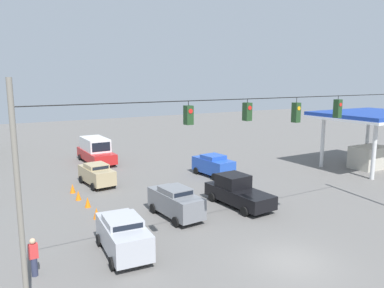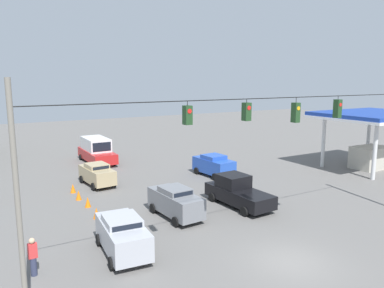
% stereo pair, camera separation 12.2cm
% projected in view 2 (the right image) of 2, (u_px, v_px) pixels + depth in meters
% --- Properties ---
extents(ground_plane, '(140.00, 140.00, 0.00)m').
position_uv_depth(ground_plane, '(291.00, 262.00, 18.21)').
color(ground_plane, '#605E5B').
extents(overhead_signal_span, '(23.52, 0.38, 8.87)m').
position_uv_depth(overhead_signal_span, '(273.00, 145.00, 18.78)').
color(overhead_signal_span, slate).
rests_on(overhead_signal_span, ground_plane).
extents(sedan_blue_oncoming_far, '(2.40, 4.33, 1.95)m').
position_uv_depth(sedan_blue_oncoming_far, '(214.00, 165.00, 34.36)').
color(sedan_blue_oncoming_far, '#234CB2').
rests_on(sedan_blue_oncoming_far, ground_plane).
extents(sedan_silver_parked_shoulder, '(2.36, 4.56, 1.95)m').
position_uv_depth(sedan_silver_parked_shoulder, '(123.00, 234.00, 18.98)').
color(sedan_silver_parked_shoulder, '#A8AAB2').
rests_on(sedan_silver_parked_shoulder, ground_plane).
extents(box_truck_red_withflow_deep, '(2.66, 6.69, 2.64)m').
position_uv_depth(box_truck_red_withflow_deep, '(96.00, 150.00, 39.82)').
color(box_truck_red_withflow_deep, red).
rests_on(box_truck_red_withflow_deep, ground_plane).
extents(sedan_grey_withflow_mid, '(2.17, 4.55, 1.97)m').
position_uv_depth(sedan_grey_withflow_mid, '(175.00, 202.00, 24.04)').
color(sedan_grey_withflow_mid, slate).
rests_on(sedan_grey_withflow_mid, ground_plane).
extents(sedan_tan_withflow_far, '(2.25, 4.35, 1.84)m').
position_uv_depth(sedan_tan_withflow_far, '(97.00, 174.00, 31.34)').
color(sedan_tan_withflow_far, tan).
rests_on(sedan_tan_withflow_far, ground_plane).
extents(pickup_truck_black_crossing_near, '(2.48, 5.56, 2.12)m').
position_uv_depth(pickup_truck_black_crossing_near, '(237.00, 192.00, 26.29)').
color(pickup_truck_black_crossing_near, black).
rests_on(pickup_truck_black_crossing_near, ground_plane).
extents(traffic_cone_nearest, '(0.42, 0.42, 0.72)m').
position_uv_depth(traffic_cone_nearest, '(118.00, 236.00, 20.45)').
color(traffic_cone_nearest, orange).
rests_on(traffic_cone_nearest, ground_plane).
extents(traffic_cone_second, '(0.42, 0.42, 0.72)m').
position_uv_depth(traffic_cone_second, '(106.00, 224.00, 22.14)').
color(traffic_cone_second, orange).
rests_on(traffic_cone_second, ground_plane).
extents(traffic_cone_third, '(0.42, 0.42, 0.72)m').
position_uv_depth(traffic_cone_third, '(96.00, 213.00, 23.88)').
color(traffic_cone_third, orange).
rests_on(traffic_cone_third, ground_plane).
extents(traffic_cone_fourth, '(0.42, 0.42, 0.72)m').
position_uv_depth(traffic_cone_fourth, '(88.00, 202.00, 26.01)').
color(traffic_cone_fourth, orange).
rests_on(traffic_cone_fourth, ground_plane).
extents(traffic_cone_fifth, '(0.42, 0.42, 0.72)m').
position_uv_depth(traffic_cone_fifth, '(79.00, 195.00, 27.56)').
color(traffic_cone_fifth, orange).
rests_on(traffic_cone_fifth, ground_plane).
extents(traffic_cone_farthest, '(0.42, 0.42, 0.72)m').
position_uv_depth(traffic_cone_farthest, '(73.00, 188.00, 29.30)').
color(traffic_cone_farthest, orange).
rests_on(traffic_cone_farthest, ground_plane).
extents(gas_station, '(10.37, 8.16, 5.61)m').
position_uv_depth(gas_station, '(373.00, 128.00, 36.71)').
color(gas_station, navy).
rests_on(gas_station, ground_plane).
extents(pedestrian, '(0.40, 0.28, 1.80)m').
position_uv_depth(pedestrian, '(33.00, 257.00, 16.85)').
color(pedestrian, '#2D334C').
rests_on(pedestrian, ground_plane).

